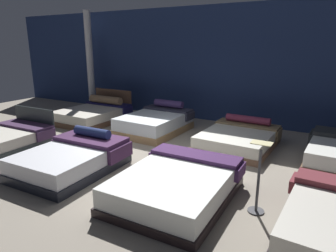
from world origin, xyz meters
TOP-DOWN VIEW (x-y plane):
  - ground_plane at (0.00, 0.00)m, footprint 18.00×18.00m
  - showroom_back_wall at (0.00, 3.82)m, footprint 18.00×0.06m
  - bed_0 at (-3.42, -1.20)m, footprint 1.54×1.97m
  - bed_1 at (-1.15, -1.21)m, footprint 1.58×2.02m
  - bed_2 at (1.10, -1.17)m, footprint 1.69×2.12m
  - bed_4 at (-3.50, 1.85)m, footprint 1.70×2.12m
  - bed_5 at (-1.17, 1.80)m, footprint 1.53×2.05m
  - bed_6 at (1.21, 1.75)m, footprint 1.66×2.03m
  - price_sign at (2.31, -0.95)m, footprint 0.28×0.24m
  - support_pillar at (-4.78, 3.14)m, footprint 0.24×0.24m

SIDE VIEW (x-z plane):
  - ground_plane at x=0.00m, z-range -0.02..0.00m
  - bed_6 at x=1.21m, z-range -0.11..0.51m
  - bed_2 at x=1.10m, z-range -0.03..0.48m
  - bed_0 at x=-3.42m, z-range -0.19..0.64m
  - bed_4 at x=-3.50m, z-range -0.21..0.69m
  - bed_1 at x=-1.15m, z-range -0.11..0.60m
  - bed_5 at x=-1.17m, z-range -0.12..0.66m
  - price_sign at x=2.31m, z-range -0.12..0.95m
  - showroom_back_wall at x=0.00m, z-range 0.00..3.50m
  - support_pillar at x=-4.78m, z-range 0.00..3.50m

